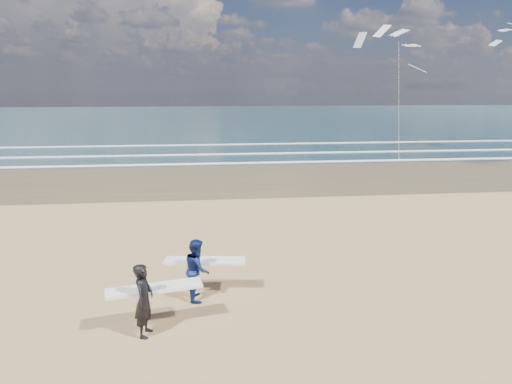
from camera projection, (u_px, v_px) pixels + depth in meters
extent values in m
cube|color=#4C4028|center=(478.00, 171.00, 30.62)|extent=(220.00, 12.00, 0.01)
cube|color=#193338|center=(305.00, 118.00, 82.89)|extent=(220.00, 100.00, 0.02)
cube|color=white|center=(442.00, 159.00, 35.25)|extent=(220.00, 0.50, 0.05)
cube|color=white|center=(415.00, 151.00, 39.80)|extent=(220.00, 0.50, 0.05)
cube|color=white|center=(386.00, 142.00, 46.09)|extent=(220.00, 0.50, 0.05)
imported|color=black|center=(144.00, 300.00, 10.25)|extent=(0.51, 0.69, 1.72)
cube|color=white|center=(154.00, 288.00, 10.59)|extent=(2.26, 0.95, 0.07)
imported|color=#0C1945|center=(197.00, 269.00, 12.07)|extent=(0.66, 0.83, 1.66)
cube|color=white|center=(205.00, 261.00, 12.41)|extent=(2.25, 0.78, 0.07)
cube|color=slate|center=(399.00, 159.00, 35.45)|extent=(0.12, 0.12, 0.10)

